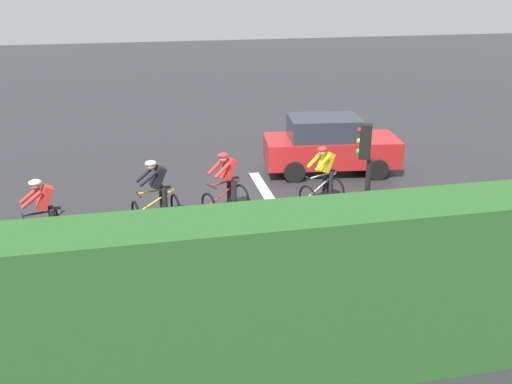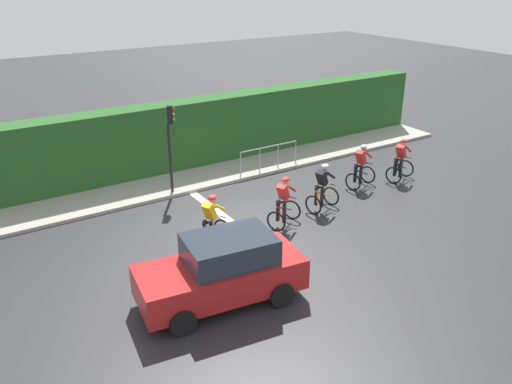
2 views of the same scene
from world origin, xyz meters
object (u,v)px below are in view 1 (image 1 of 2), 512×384
at_px(cyclist_fourth, 226,184).
at_px(car_red, 329,145).
at_px(pedestrian_railing_kerbside, 132,283).
at_px(traffic_light_near_crossing, 365,183).
at_px(cyclist_mid, 156,193).
at_px(cyclist_second, 44,215).
at_px(cyclist_trailing, 324,177).

bearing_deg(cyclist_fourth, car_red, -54.99).
bearing_deg(car_red, pedestrian_railing_kerbside, 139.11).
xyz_separation_m(traffic_light_near_crossing, pedestrian_railing_kerbside, (-0.24, 4.37, -1.47)).
relative_size(cyclist_mid, pedestrian_railing_kerbside, 0.60).
height_order(cyclist_mid, cyclist_fourth, same).
bearing_deg(pedestrian_railing_kerbside, car_red, -40.89).
distance_m(cyclist_second, pedestrian_railing_kerbside, 3.87).
relative_size(cyclist_fourth, pedestrian_railing_kerbside, 0.60).
distance_m(cyclist_fourth, car_red, 4.46).
relative_size(cyclist_second, pedestrian_railing_kerbside, 0.60).
xyz_separation_m(cyclist_trailing, car_red, (2.56, -1.03, 0.08)).
distance_m(cyclist_trailing, car_red, 2.76).
bearing_deg(cyclist_fourth, pedestrian_railing_kerbside, 151.51).
relative_size(cyclist_second, traffic_light_near_crossing, 0.50).
relative_size(cyclist_mid, car_red, 0.39).
height_order(cyclist_second, cyclist_fourth, same).
distance_m(cyclist_second, traffic_light_near_crossing, 7.15).
xyz_separation_m(cyclist_second, cyclist_mid, (0.82, -2.53, 0.00)).
relative_size(cyclist_mid, cyclist_fourth, 1.00).
xyz_separation_m(cyclist_trailing, pedestrian_railing_kerbside, (-4.45, 5.04, -0.04)).
bearing_deg(cyclist_mid, cyclist_fourth, -81.74).
bearing_deg(cyclist_trailing, cyclist_fourth, 90.05).
bearing_deg(cyclist_second, traffic_light_near_crossing, -116.52).
xyz_separation_m(cyclist_second, cyclist_trailing, (1.08, -6.94, 0.00)).
bearing_deg(traffic_light_near_crossing, cyclist_mid, 43.47).
relative_size(car_red, pedestrian_railing_kerbside, 1.55).
height_order(cyclist_second, pedestrian_railing_kerbside, cyclist_second).
height_order(cyclist_mid, cyclist_trailing, same).
bearing_deg(car_red, cyclist_second, 114.54).
bearing_deg(cyclist_second, cyclist_mid, -72.02).
relative_size(cyclist_second, cyclist_mid, 1.00).
height_order(cyclist_second, car_red, car_red).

